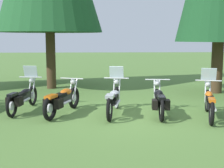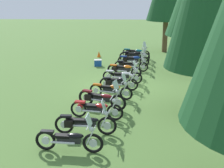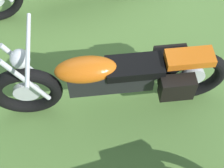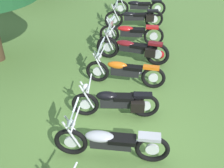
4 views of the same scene
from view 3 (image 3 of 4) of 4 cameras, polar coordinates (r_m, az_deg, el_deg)
motorcycle_4 at (r=3.28m, az=0.39°, el=1.06°), size 1.07×2.19×1.00m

